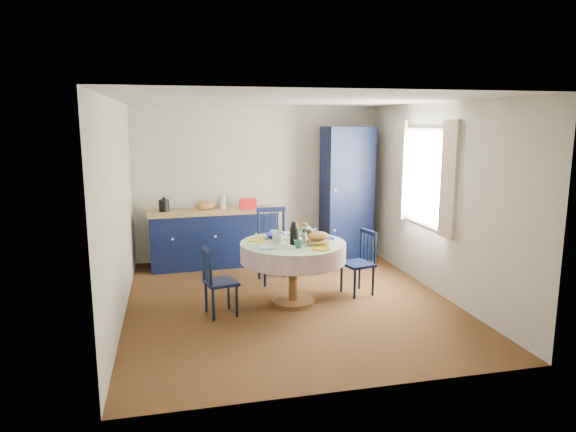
# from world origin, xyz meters

# --- Properties ---
(floor) EXTENTS (4.50, 4.50, 0.00)m
(floor) POSITION_xyz_m (0.00, 0.00, 0.00)
(floor) COLOR black
(floor) RESTS_ON ground
(ceiling) EXTENTS (4.50, 4.50, 0.00)m
(ceiling) POSITION_xyz_m (0.00, 0.00, 2.50)
(ceiling) COLOR white
(ceiling) RESTS_ON wall_back
(wall_back) EXTENTS (4.00, 0.02, 2.50)m
(wall_back) POSITION_xyz_m (0.00, 2.25, 1.25)
(wall_back) COLOR beige
(wall_back) RESTS_ON floor
(wall_left) EXTENTS (0.02, 4.50, 2.50)m
(wall_left) POSITION_xyz_m (-2.00, 0.00, 1.25)
(wall_left) COLOR beige
(wall_left) RESTS_ON floor
(wall_right) EXTENTS (0.02, 4.50, 2.50)m
(wall_right) POSITION_xyz_m (2.00, 0.00, 1.25)
(wall_right) COLOR beige
(wall_right) RESTS_ON floor
(window) EXTENTS (0.10, 1.74, 1.45)m
(window) POSITION_xyz_m (1.95, 0.30, 1.52)
(window) COLOR white
(window) RESTS_ON wall_right
(kitchen_counter) EXTENTS (2.02, 0.72, 1.13)m
(kitchen_counter) POSITION_xyz_m (-0.79, 1.90, 0.46)
(kitchen_counter) COLOR black
(kitchen_counter) RESTS_ON floor
(pantry_cabinet) EXTENTS (0.78, 0.57, 2.17)m
(pantry_cabinet) POSITION_xyz_m (1.40, 1.85, 1.09)
(pantry_cabinet) COLOR black
(pantry_cabinet) RESTS_ON floor
(dining_table) EXTENTS (1.30, 1.30, 1.07)m
(dining_table) POSITION_xyz_m (0.04, -0.08, 0.66)
(dining_table) COLOR brown
(dining_table) RESTS_ON floor
(chair_left) EXTENTS (0.42, 0.44, 0.83)m
(chair_left) POSITION_xyz_m (-0.92, -0.26, 0.42)
(chair_left) COLOR black
(chair_left) RESTS_ON floor
(chair_far) EXTENTS (0.49, 0.47, 1.04)m
(chair_far) POSITION_xyz_m (-0.01, 0.89, 0.53)
(chair_far) COLOR black
(chair_far) RESTS_ON floor
(chair_right) EXTENTS (0.44, 0.45, 0.85)m
(chair_right) POSITION_xyz_m (0.98, 0.10, 0.43)
(chair_right) COLOR black
(chair_right) RESTS_ON floor
(mug_a) EXTENTS (0.14, 0.14, 0.11)m
(mug_a) POSITION_xyz_m (-0.16, -0.05, 0.84)
(mug_a) COLOR silver
(mug_a) RESTS_ON dining_table
(mug_b) EXTENTS (0.10, 0.10, 0.09)m
(mug_b) POSITION_xyz_m (0.02, -0.37, 0.83)
(mug_b) COLOR #256762
(mug_b) RESTS_ON dining_table
(mug_c) EXTENTS (0.14, 0.14, 0.11)m
(mug_c) POSITION_xyz_m (0.29, 0.20, 0.84)
(mug_c) COLOR black
(mug_c) RESTS_ON dining_table
(mug_d) EXTENTS (0.10, 0.10, 0.09)m
(mug_d) POSITION_xyz_m (-0.14, 0.23, 0.83)
(mug_d) COLOR silver
(mug_d) RESTS_ON dining_table
(cobalt_bowl) EXTENTS (0.24, 0.24, 0.06)m
(cobalt_bowl) POSITION_xyz_m (-0.14, 0.20, 0.82)
(cobalt_bowl) COLOR navy
(cobalt_bowl) RESTS_ON dining_table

